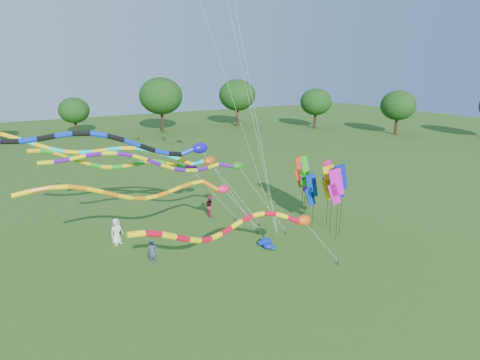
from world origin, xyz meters
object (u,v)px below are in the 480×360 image
blue_nylon_heap (267,244)px  person_b (152,252)px  person_a (117,231)px  person_c (210,206)px  tube_kite_orange (159,190)px  tube_kite_red (251,225)px

blue_nylon_heap → person_b: (-7.26, 1.35, 0.62)m
person_b → person_a: bearing=135.4°
blue_nylon_heap → person_a: (-8.35, 5.37, 0.70)m
person_c → person_b: bearing=124.7°
tube_kite_orange → person_c: bearing=41.2°
person_c → tube_kite_orange: bearing=129.5°
blue_nylon_heap → person_b: bearing=169.5°
tube_kite_red → person_a: tube_kite_red is taller
person_c → person_a: bearing=95.2°
tube_kite_orange → person_b: tube_kite_orange is taller
tube_kite_orange → person_b: (-0.41, 0.57, -3.93)m
person_a → person_c: (7.54, 1.44, -0.04)m
tube_kite_red → person_a: size_ratio=6.97×
tube_kite_orange → tube_kite_red: bearing=-69.3°
tube_kite_orange → person_c: tube_kite_orange is taller
tube_kite_red → person_b: 7.63m
tube_kite_orange → person_a: bearing=104.3°
tube_kite_orange → person_b: size_ratio=8.70×
tube_kite_red → blue_nylon_heap: bearing=42.3°
tube_kite_orange → blue_nylon_heap: 8.26m
tube_kite_orange → person_b: bearing=122.1°
tube_kite_orange → blue_nylon_heap: tube_kite_orange is taller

